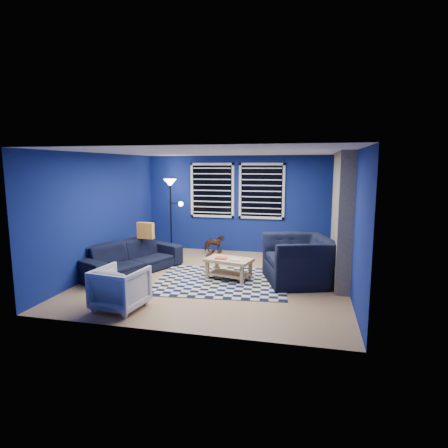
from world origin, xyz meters
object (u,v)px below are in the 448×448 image
tv (340,202)px  armchair_bent (120,288)px  armchair_big (299,260)px  cabinet (305,247)px  floor_lamp (171,193)px  coffee_table (229,264)px  rocking_horse (214,244)px  sofa (131,257)px

tv → armchair_bent: tv is taller
armchair_big → cabinet: 2.12m
cabinet → floor_lamp: (-3.43, -0.17, 1.29)m
cabinet → armchair_big: bearing=-100.7°
coffee_table → tv: bearing=42.4°
tv → armchair_bent: 5.36m
tv → floor_lamp: floor_lamp is taller
tv → coffee_table: bearing=-137.6°
coffee_table → floor_lamp: (-1.99, 2.09, 1.24)m
tv → coffee_table: 3.18m
coffee_table → armchair_bent: bearing=-125.3°
armchair_bent → floor_lamp: 4.20m
armchair_big → cabinet: size_ratio=2.10×
cabinet → rocking_horse: bearing=178.4°
rocking_horse → armchair_big: bearing=-153.0°
tv → cabinet: (-0.76, 0.25, -1.14)m
coffee_table → floor_lamp: size_ratio=0.52×
sofa → armchair_big: 3.48m
coffee_table → armchair_big: bearing=6.4°
armchair_bent → cabinet: bearing=-116.2°
sofa → rocking_horse: sofa is taller
armchair_bent → coffee_table: 2.30m
sofa → armchair_bent: bearing=-133.3°
tv → cabinet: size_ratio=1.54×
armchair_bent → rocking_horse: (0.52, 3.87, -0.06)m
rocking_horse → coffee_table: size_ratio=0.50×
armchair_bent → sofa: bearing=-59.9°
floor_lamp → rocking_horse: bearing=-4.7°
armchair_bent → cabinet: size_ratio=1.15×
armchair_big → rocking_horse: bearing=-148.4°
coffee_table → floor_lamp: 3.14m
tv → armchair_big: bearing=-114.6°
rocking_horse → coffee_table: (0.82, -1.99, 0.03)m
cabinet → armchair_bent: bearing=-132.2°
armchair_big → coffee_table: bearing=-101.7°
armchair_big → coffee_table: 1.37m
tv → floor_lamp: 4.20m
sofa → armchair_big: bearing=-63.7°
armchair_bent → cabinet: (2.77, 4.14, -0.08)m
sofa → armchair_bent: armchair_bent is taller
coffee_table → rocking_horse: bearing=112.3°
armchair_bent → coffee_table: (1.33, 1.88, -0.03)m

